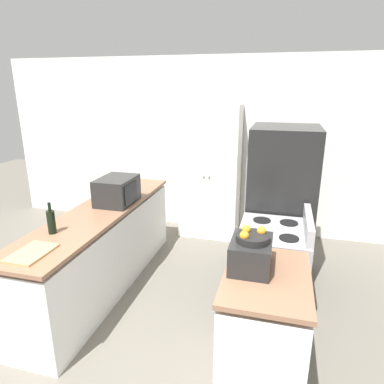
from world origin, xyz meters
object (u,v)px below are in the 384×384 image
at_px(stove, 271,272).
at_px(fruit_bowl, 252,237).
at_px(pantry_cabinet, 210,172).
at_px(toaster_oven, 251,254).
at_px(wine_bottle, 51,221).
at_px(refrigerator, 280,205).
at_px(microwave, 117,190).

xyz_separation_m(stove, fruit_bowl, (-0.14, -0.77, 0.70)).
relative_size(pantry_cabinet, toaster_oven, 5.09).
height_order(stove, wine_bottle, wine_bottle).
bearing_deg(toaster_oven, refrigerator, 83.13).
relative_size(pantry_cabinet, fruit_bowl, 8.09).
relative_size(pantry_cabinet, microwave, 3.94).
distance_m(microwave, fruit_bowl, 1.92).
distance_m(refrigerator, fruit_bowl, 1.60).
xyz_separation_m(stove, wine_bottle, (-1.92, -0.61, 0.56)).
height_order(microwave, fruit_bowl, fruit_bowl).
xyz_separation_m(refrigerator, wine_bottle, (-1.96, -1.41, 0.14)).
relative_size(refrigerator, toaster_oven, 4.64).
distance_m(stove, wine_bottle, 2.09).
bearing_deg(pantry_cabinet, refrigerator, -42.99).
bearing_deg(stove, fruit_bowl, -100.55).
height_order(toaster_oven, fruit_bowl, fruit_bowl).
bearing_deg(wine_bottle, stove, 17.50).
bearing_deg(toaster_oven, stove, 78.85).
bearing_deg(refrigerator, microwave, -164.17).
relative_size(stove, toaster_oven, 2.82).
bearing_deg(refrigerator, toaster_oven, -96.87).
bearing_deg(pantry_cabinet, wine_bottle, -111.47).
distance_m(wine_bottle, fruit_bowl, 1.79).
relative_size(stove, fruit_bowl, 4.49).
relative_size(wine_bottle, toaster_oven, 0.76).
xyz_separation_m(pantry_cabinet, fruit_bowl, (0.85, -2.53, 0.20)).
bearing_deg(refrigerator, wine_bottle, -144.36).
bearing_deg(refrigerator, fruit_bowl, -96.60).
height_order(stove, toaster_oven, toaster_oven).
bearing_deg(pantry_cabinet, microwave, -116.96).
relative_size(wine_bottle, fruit_bowl, 1.21).
height_order(pantry_cabinet, refrigerator, pantry_cabinet).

